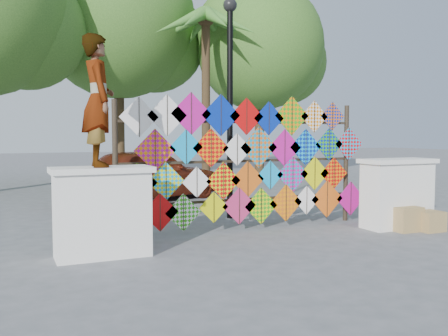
{
  "coord_description": "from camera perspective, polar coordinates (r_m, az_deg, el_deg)",
  "views": [
    {
      "loc": [
        -3.98,
        -7.27,
        1.75
      ],
      "look_at": [
        -0.46,
        0.6,
        1.15
      ],
      "focal_mm": 40.0,
      "sensor_mm": 36.0,
      "label": 1
    }
  ],
  "objects": [
    {
      "name": "parapet_left",
      "position": [
        7.27,
        -13.74,
        -4.83
      ],
      "size": [
        1.4,
        0.65,
        1.28
      ],
      "color": "white",
      "rests_on": "ground"
    },
    {
      "name": "parapet_right",
      "position": [
        9.79,
        19.17,
        -2.69
      ],
      "size": [
        1.4,
        0.65,
        1.28
      ],
      "color": "white",
      "rests_on": "ground"
    },
    {
      "name": "kite_rack",
      "position": [
        8.98,
        2.87,
        0.72
      ],
      "size": [
        4.97,
        0.24,
        2.45
      ],
      "color": "black",
      "rests_on": "ground"
    },
    {
      "name": "lamppost",
      "position": [
        10.25,
        0.68,
        9.26
      ],
      "size": [
        0.28,
        0.28,
        4.46
      ],
      "color": "black",
      "rests_on": "ground"
    },
    {
      "name": "ground",
      "position": [
        8.47,
        4.54,
        -7.95
      ],
      "size": [
        80.0,
        80.0,
        0.0
      ],
      "primitive_type": "plane",
      "color": "gray",
      "rests_on": "ground"
    },
    {
      "name": "cardboard_box_far",
      "position": [
        9.7,
        22.45,
        -5.64
      ],
      "size": [
        0.43,
        0.39,
        0.36
      ],
      "primitive_type": "cube",
      "color": "#A4854F",
      "rests_on": "ground"
    },
    {
      "name": "palm_tree",
      "position": [
        16.78,
        -2.1,
        14.99
      ],
      "size": [
        3.62,
        3.62,
        5.83
      ],
      "color": "#4B3520",
      "rests_on": "ground"
    },
    {
      "name": "tree_mid",
      "position": [
        19.18,
        -11.72,
        16.03
      ],
      "size": [
        6.3,
        5.6,
        8.61
      ],
      "color": "#4B3520",
      "rests_on": "ground"
    },
    {
      "name": "sedan",
      "position": [
        13.1,
        -8.67,
        -0.7
      ],
      "size": [
        4.36,
        3.05,
        1.38
      ],
      "primitive_type": "imported",
      "rotation": [
        0.0,
        0.0,
        1.96
      ],
      "color": "maroon",
      "rests_on": "ground"
    },
    {
      "name": "vendor_woman",
      "position": [
        7.19,
        -14.2,
        7.44
      ],
      "size": [
        0.46,
        0.69,
        1.84
      ],
      "primitive_type": "imported",
      "rotation": [
        0.0,
        0.0,
        1.53
      ],
      "color": "#99999E",
      "rests_on": "parapet_left"
    },
    {
      "name": "cardboard_box_near",
      "position": [
        9.56,
        19.99,
        -5.47
      ],
      "size": [
        0.49,
        0.44,
        0.44
      ],
      "primitive_type": "cube",
      "color": "#A4854F",
      "rests_on": "ground"
    },
    {
      "name": "tree_east",
      "position": [
        19.36,
        4.33,
        13.61
      ],
      "size": [
        5.4,
        4.8,
        7.42
      ],
      "color": "#4B3520",
      "rests_on": "ground"
    }
  ]
}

